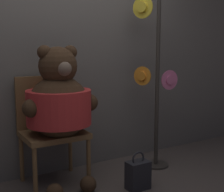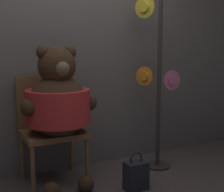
{
  "view_description": "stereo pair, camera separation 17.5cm",
  "coord_description": "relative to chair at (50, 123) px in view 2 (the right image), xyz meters",
  "views": [
    {
      "loc": [
        -1.17,
        -2.28,
        1.28
      ],
      "look_at": [
        0.4,
        0.35,
        0.82
      ],
      "focal_mm": 50.0,
      "sensor_mm": 36.0,
      "label": 1
    },
    {
      "loc": [
        -1.02,
        -2.36,
        1.28
      ],
      "look_at": [
        0.4,
        0.35,
        0.82
      ],
      "focal_mm": 50.0,
      "sensor_mm": 36.0,
      "label": 2
    }
  ],
  "objects": [
    {
      "name": "wall_back",
      "position": [
        0.18,
        0.24,
        0.72
      ],
      "size": [
        8.0,
        0.1,
        2.57
      ],
      "color": "#66605B",
      "rests_on": "ground_plane"
    },
    {
      "name": "chair",
      "position": [
        0.0,
        0.0,
        0.0
      ],
      "size": [
        0.57,
        0.49,
        1.02
      ],
      "color": "brown",
      "rests_on": "ground_plane"
    },
    {
      "name": "teddy_bear",
      "position": [
        0.03,
        -0.17,
        0.23
      ],
      "size": [
        0.71,
        0.63,
        1.32
      ],
      "color": "#3D2819",
      "rests_on": "ground_plane"
    },
    {
      "name": "hat_display_rack",
      "position": [
        1.12,
        -0.17,
        0.35
      ],
      "size": [
        0.41,
        0.42,
        1.84
      ],
      "color": "#332D28",
      "rests_on": "ground_plane"
    },
    {
      "name": "handbag_on_ground",
      "position": [
        0.61,
        -0.6,
        -0.43
      ],
      "size": [
        0.21,
        0.14,
        0.36
      ],
      "color": "#232328",
      "rests_on": "ground_plane"
    }
  ]
}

